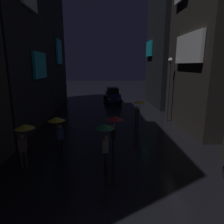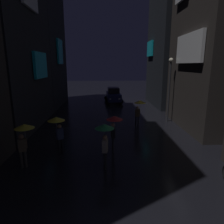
# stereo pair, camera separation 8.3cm
# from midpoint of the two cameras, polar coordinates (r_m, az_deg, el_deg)

# --- Properties ---
(building_left_far) EXTENTS (4.25, 8.24, 19.42)m
(building_left_far) POSITION_cam_midpoint_polar(r_m,az_deg,el_deg) (25.65, -19.96, 23.75)
(building_left_far) COLOR #232328
(building_left_far) RESTS_ON ground
(building_right_mid) EXTENTS (4.25, 7.37, 14.34)m
(building_right_mid) POSITION_cam_midpoint_polar(r_m,az_deg,el_deg) (16.97, 27.54, 20.11)
(building_right_mid) COLOR #2D2826
(building_right_mid) RESTS_ON ground
(building_right_far) EXTENTS (4.25, 7.67, 19.88)m
(building_right_far) POSITION_cam_midpoint_polar(r_m,az_deg,el_deg) (25.74, 17.28, 24.40)
(building_right_far) COLOR black
(building_right_far) RESTS_ON ground
(pedestrian_near_crossing_yellow) EXTENTS (0.90, 0.90, 2.12)m
(pedestrian_near_crossing_yellow) POSITION_cam_midpoint_polar(r_m,az_deg,el_deg) (10.88, -15.12, -3.61)
(pedestrian_near_crossing_yellow) COLOR black
(pedestrian_near_crossing_yellow) RESTS_ON ground
(pedestrian_foreground_left_yellow) EXTENTS (0.90, 0.90, 2.12)m
(pedestrian_foreground_left_yellow) POSITION_cam_midpoint_polar(r_m,az_deg,el_deg) (15.40, 7.88, 1.65)
(pedestrian_foreground_left_yellow) COLOR #2D2D38
(pedestrian_foreground_left_yellow) RESTS_ON ground
(pedestrian_midstreet_centre_green) EXTENTS (0.90, 0.90, 2.12)m
(pedestrian_midstreet_centre_green) POSITION_cam_midpoint_polar(r_m,az_deg,el_deg) (9.17, -1.86, -6.31)
(pedestrian_midstreet_centre_green) COLOR black
(pedestrian_midstreet_centre_green) RESTS_ON ground
(pedestrian_foreground_right_red) EXTENTS (0.90, 0.90, 2.12)m
(pedestrian_foreground_right_red) POSITION_cam_midpoint_polar(r_m,az_deg,el_deg) (10.72, 0.80, -3.39)
(pedestrian_foreground_right_red) COLOR #2D2D38
(pedestrian_foreground_right_red) RESTS_ON ground
(pedestrian_far_right_yellow) EXTENTS (0.90, 0.90, 2.12)m
(pedestrian_far_right_yellow) POSITION_cam_midpoint_polar(r_m,az_deg,el_deg) (10.04, -23.70, -5.71)
(pedestrian_far_right_yellow) COLOR #38332D
(pedestrian_far_right_yellow) RESTS_ON ground
(car_distant) EXTENTS (2.36, 4.20, 1.92)m
(car_distant) POSITION_cam_midpoint_polar(r_m,az_deg,el_deg) (26.02, 0.48, 4.86)
(car_distant) COLOR navy
(car_distant) RESTS_ON ground
(streetlamp_right_far) EXTENTS (0.36, 0.36, 5.31)m
(streetlamp_right_far) POSITION_cam_midpoint_polar(r_m,az_deg,el_deg) (17.34, 16.27, 8.11)
(streetlamp_right_far) COLOR #2D2D33
(streetlamp_right_far) RESTS_ON ground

